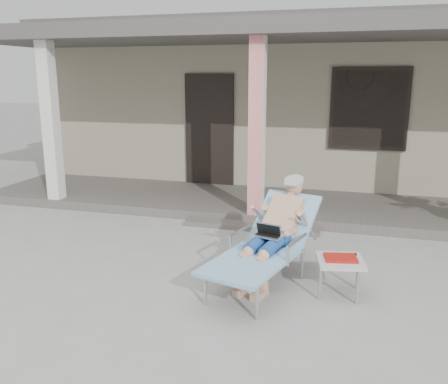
% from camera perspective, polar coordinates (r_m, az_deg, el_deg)
% --- Properties ---
extents(ground, '(60.00, 60.00, 0.00)m').
position_cam_1_polar(ground, '(5.38, -1.01, -10.35)').
color(ground, '#9E9E99').
rests_on(ground, ground).
extents(house, '(10.40, 5.40, 3.30)m').
position_cam_1_polar(house, '(11.31, 8.57, 10.89)').
color(house, gray).
rests_on(house, ground).
extents(porch_deck, '(10.00, 2.00, 0.15)m').
position_cam_1_polar(porch_deck, '(8.12, 5.04, -1.47)').
color(porch_deck, '#605B56').
rests_on(porch_deck, ground).
extents(porch_overhang, '(10.00, 2.30, 2.85)m').
position_cam_1_polar(porch_overhang, '(7.81, 5.40, 18.02)').
color(porch_overhang, silver).
rests_on(porch_overhang, porch_deck).
extents(porch_step, '(2.00, 0.30, 0.07)m').
position_cam_1_polar(porch_step, '(7.05, 3.30, -4.13)').
color(porch_step, '#605B56').
rests_on(porch_step, ground).
extents(lounger, '(1.10, 1.84, 1.15)m').
position_cam_1_polar(lounger, '(5.11, 5.61, -3.24)').
color(lounger, '#B7B7BC').
rests_on(lounger, ground).
extents(side_table, '(0.54, 0.54, 0.41)m').
position_cam_1_polar(side_table, '(5.03, 13.82, -8.25)').
color(side_table, beige).
rests_on(side_table, ground).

